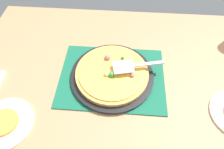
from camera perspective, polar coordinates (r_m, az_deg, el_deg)
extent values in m
plane|color=#3D4247|center=(1.56, 0.00, -16.75)|extent=(8.00, 8.00, 0.00)
cube|color=#9E7A56|center=(0.89, 0.00, -1.31)|extent=(1.40, 1.00, 0.03)
cube|color=#9E7A56|center=(1.61, -22.25, 5.60)|extent=(0.07, 0.07, 0.72)
cube|color=#9E7A56|center=(1.58, 25.22, 2.89)|extent=(0.07, 0.07, 0.72)
cube|color=#145B42|center=(0.88, 0.00, -0.65)|extent=(0.48, 0.36, 0.01)
cylinder|color=black|center=(0.87, 0.00, -0.27)|extent=(0.38, 0.38, 0.01)
cylinder|color=tan|center=(0.86, 0.00, 0.39)|extent=(0.33, 0.33, 0.02)
cylinder|color=#EAB747|center=(0.84, 0.00, 0.91)|extent=(0.30, 0.30, 0.01)
sphere|color=#E5CC7F|center=(0.83, -1.62, 0.09)|extent=(0.02, 0.02, 0.02)
sphere|color=#B76675|center=(0.83, 6.09, -0.29)|extent=(0.02, 0.02, 0.02)
sphere|color=#338433|center=(0.82, -0.40, -0.06)|extent=(0.03, 0.03, 0.03)
sphere|color=#B76675|center=(0.87, 5.23, 3.30)|extent=(0.02, 0.02, 0.02)
sphere|color=#B76675|center=(0.88, -1.42, 5.13)|extent=(0.03, 0.03, 0.03)
sphere|color=#338433|center=(0.89, 3.19, 5.01)|extent=(0.02, 0.02, 0.02)
cylinder|color=white|center=(0.88, -29.50, -12.67)|extent=(0.22, 0.22, 0.01)
cylinder|color=gold|center=(0.87, -29.85, -12.31)|extent=(0.11, 0.11, 0.02)
cube|color=silver|center=(0.83, 3.42, 2.35)|extent=(0.10, 0.09, 0.00)
cube|color=#B2B2B7|center=(0.85, 11.03, 3.18)|extent=(0.14, 0.05, 0.01)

